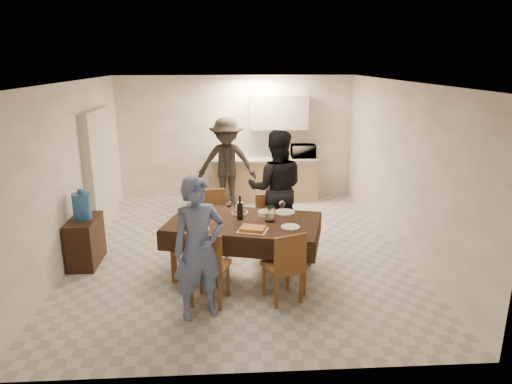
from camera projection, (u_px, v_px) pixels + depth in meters
floor at (240, 249)px, 7.28m from camera, size 5.00×6.00×0.02m
ceiling at (239, 82)px, 6.55m from camera, size 5.00×6.00×0.02m
wall_back at (236, 137)px, 9.79m from camera, size 5.00×0.02×2.60m
wall_front at (249, 248)px, 4.04m from camera, size 5.00×0.02×2.60m
wall_left at (71, 172)px, 6.77m from camera, size 0.02×6.00×2.60m
wall_right at (401, 168)px, 7.06m from camera, size 0.02×6.00×2.60m
stub_partition at (100, 170)px, 7.99m from camera, size 0.15×1.40×2.10m
kitchen_base_cabinet at (265, 180)px, 9.76m from camera, size 2.20×0.60×0.86m
kitchen_worktop at (265, 159)px, 9.64m from camera, size 2.24×0.64×0.05m
upper_cabinet at (279, 112)px, 9.52m from camera, size 1.20×0.34×0.70m
dining_table at (244, 223)px, 6.24m from camera, size 2.26×1.66×0.79m
chair_near_left at (209, 261)px, 5.45m from camera, size 0.55×0.55×0.53m
chair_near_right at (284, 261)px, 5.52m from camera, size 0.55×0.56×0.50m
chair_far_left at (213, 219)px, 6.89m from camera, size 0.51×0.51×0.53m
chair_far_right at (272, 220)px, 6.96m from camera, size 0.48×0.49×0.48m
console at (86, 241)px, 6.68m from camera, size 0.38×0.75×0.69m
water_jug at (82, 206)px, 6.53m from camera, size 0.26×0.26×0.38m
wine_bottle at (240, 208)px, 6.23m from camera, size 0.09×0.09×0.34m
water_pitcher at (270, 214)px, 6.17m from camera, size 0.14×0.14×0.21m
savoury_tart at (253, 229)px, 5.87m from camera, size 0.43×0.37×0.05m
salad_bowl at (265, 213)px, 6.41m from camera, size 0.18×0.18×0.07m
mushroom_dish at (240, 213)px, 6.49m from camera, size 0.22×0.22×0.04m
wine_glass_a at (202, 221)px, 5.93m from camera, size 0.08×0.08×0.19m
wine_glass_b at (282, 207)px, 6.47m from camera, size 0.09×0.09×0.20m
wine_glass_c at (229, 208)px, 6.48m from camera, size 0.08×0.08×0.19m
plate_near_left at (198, 229)px, 5.91m from camera, size 0.28×0.28×0.02m
plate_near_right at (290, 227)px, 5.98m from camera, size 0.25×0.25×0.01m
plate_far_left at (201, 214)px, 6.48m from camera, size 0.29×0.29×0.02m
plate_far_right at (285, 212)px, 6.55m from camera, size 0.29×0.29×0.02m
microwave at (303, 151)px, 9.64m from camera, size 0.50×0.34×0.28m
person_near at (199, 249)px, 5.18m from camera, size 0.72×0.60×1.69m
person_far at (276, 189)px, 7.23m from camera, size 0.97×0.79×1.88m
person_kitchen at (227, 163)px, 9.15m from camera, size 1.18×0.68×1.82m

